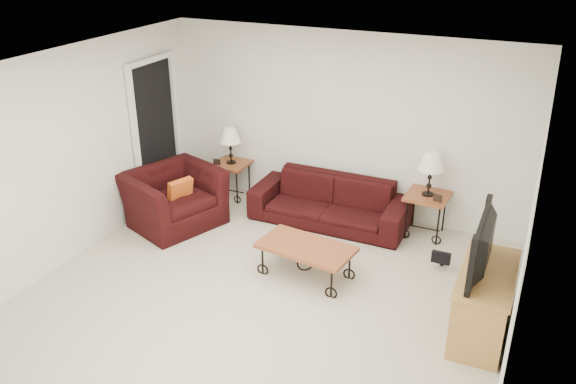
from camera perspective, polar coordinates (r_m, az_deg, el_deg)
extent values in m
plane|color=beige|center=(6.50, -2.60, -10.41)|extent=(5.00, 5.00, 0.00)
cube|color=white|center=(8.02, 5.37, 6.53)|extent=(5.00, 0.02, 2.50)
cube|color=white|center=(4.15, -19.24, -13.81)|extent=(5.00, 0.02, 2.50)
cube|color=white|center=(7.29, -20.64, 3.10)|extent=(0.02, 5.00, 2.50)
cube|color=white|center=(5.33, 21.94, -5.08)|extent=(0.02, 5.00, 2.50)
plane|color=white|center=(5.46, -3.11, 11.57)|extent=(5.00, 5.00, 0.00)
cube|color=black|center=(8.50, -12.65, 5.45)|extent=(0.08, 0.94, 2.04)
imported|color=black|center=(7.95, 4.04, -0.93)|extent=(2.11, 0.83, 0.62)
cube|color=brown|center=(8.74, -5.45, 1.20)|extent=(0.49, 0.49, 0.54)
cube|color=brown|center=(7.82, 13.19, -2.17)|extent=(0.55, 0.55, 0.58)
cube|color=black|center=(8.57, -6.90, 2.91)|extent=(0.11, 0.03, 0.09)
cube|color=black|center=(7.52, 14.30, -0.56)|extent=(0.12, 0.04, 0.10)
cube|color=brown|center=(6.79, 1.73, -6.70)|extent=(1.14, 0.71, 0.40)
imported|color=black|center=(8.01, -11.02, -0.58)|extent=(1.37, 1.45, 0.75)
cube|color=#CC621A|center=(7.84, -10.41, 0.03)|extent=(0.21, 0.35, 0.34)
cube|color=#BB8745|center=(6.17, 18.41, -10.11)|extent=(0.48, 1.14, 0.69)
imported|color=black|center=(5.85, 19.05, -4.91)|extent=(0.13, 1.02, 0.59)
ellipsoid|color=black|center=(7.20, 14.82, -5.45)|extent=(0.38, 0.32, 0.44)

